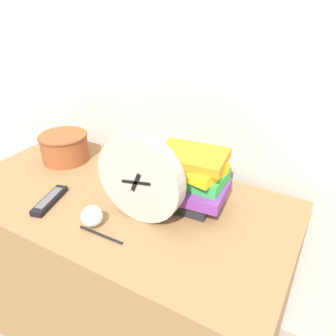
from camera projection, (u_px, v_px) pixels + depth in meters
name	position (u px, v px, depth m)	size (l,w,h in m)	color
wall_back	(171.00, 51.00, 1.24)	(6.00, 0.04, 2.40)	beige
desk	(126.00, 273.00, 1.35)	(1.22, 0.62, 0.76)	olive
desk_clock	(140.00, 179.00, 1.00)	(0.29, 0.05, 0.29)	#B7B2A8
book_stack	(191.00, 178.00, 1.09)	(0.25, 0.21, 0.19)	#232328
basket	(64.00, 146.00, 1.39)	(0.20, 0.20, 0.12)	#994C28
tv_remote	(50.00, 200.00, 1.13)	(0.08, 0.18, 0.02)	black
crumpled_paper_ball	(92.00, 216.00, 1.02)	(0.07, 0.07, 0.07)	white
pen	(101.00, 235.00, 0.99)	(0.16, 0.01, 0.01)	black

